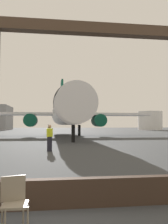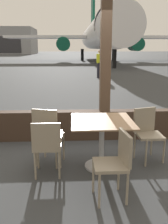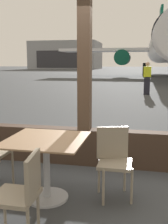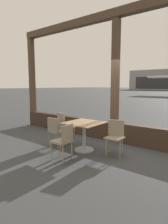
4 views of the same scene
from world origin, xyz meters
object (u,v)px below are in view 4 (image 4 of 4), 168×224
object	(u,v)px
cafe_chair_aisle_left	(56,129)
distant_hangar	(158,80)
dining_table	(84,132)
cafe_chair_window_right	(64,125)
cafe_chair_window_left	(115,134)
cafe_chair_aisle_right	(64,139)

from	to	relation	value
cafe_chair_aisle_left	distant_hangar	world-z (taller)	distant_hangar
dining_table	distant_hangar	distance (m)	87.36
cafe_chair_window_right	cafe_chair_aisle_left	size ratio (longest dim) A/B	1.11
dining_table	cafe_chair_aisle_left	distance (m)	0.86
cafe_chair_aisle_left	distant_hangar	distance (m)	87.40
cafe_chair_window_left	distant_hangar	distance (m)	87.32
dining_table	cafe_chair_aisle_right	size ratio (longest dim) A/B	1.08
cafe_chair_window_left	distant_hangar	xyz separation A→B (m)	(-23.86, 83.91, 3.65)
dining_table	cafe_chair_window_right	distance (m)	0.85
distant_hangar	cafe_chair_window_left	bearing A→B (deg)	-74.13
distant_hangar	cafe_chair_window_right	bearing A→B (deg)	-75.19
cafe_chair_window_left	cafe_chair_aisle_left	xyz separation A→B (m)	(-1.61, -0.53, -0.01)
cafe_chair_window_right	cafe_chair_aisle_left	distance (m)	0.38
cafe_chair_window_right	cafe_chair_aisle_right	size ratio (longest dim) A/B	1.10
cafe_chair_aisle_left	cafe_chair_aisle_right	world-z (taller)	cafe_chair_aisle_right
cafe_chair_aisle_left	dining_table	bearing A→B (deg)	17.96
dining_table	cafe_chair_aisle_right	bearing A→B (deg)	-84.84
cafe_chair_window_left	cafe_chair_aisle_right	size ratio (longest dim) A/B	1.01
cafe_chair_window_right	cafe_chair_aisle_right	bearing A→B (deg)	-46.34
dining_table	cafe_chair_aisle_left	bearing A→B (deg)	-162.04
dining_table	cafe_chair_aisle_left	world-z (taller)	cafe_chair_aisle_left
cafe_chair_window_right	cafe_chair_aisle_right	xyz separation A→B (m)	(0.92, -0.96, -0.04)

